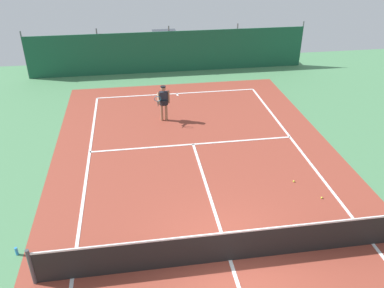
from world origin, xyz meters
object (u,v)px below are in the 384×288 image
tennis_ball_midcourt (322,198)px  water_bottle (17,251)px  tennis_net (231,246)px  parked_car (165,46)px  tennis_ball_near_player (294,181)px  tennis_player (163,101)px

tennis_ball_midcourt → water_bottle: water_bottle is taller
tennis_net → parked_car: 18.18m
tennis_net → parked_car: bearing=90.0°
tennis_net → water_bottle: (-5.68, 1.09, -0.39)m
tennis_net → tennis_ball_midcourt: (3.60, 2.20, -0.48)m
tennis_ball_near_player → water_bottle: bearing=-166.2°
tennis_player → water_bottle: size_ratio=6.83×
tennis_player → tennis_ball_midcourt: size_ratio=24.85×
tennis_ball_near_player → parked_car: bearing=101.5°
tennis_ball_near_player → tennis_ball_midcourt: bearing=-62.0°
tennis_player → tennis_ball_midcourt: tennis_player is taller
tennis_net → water_bottle: tennis_net is taller
tennis_ball_midcourt → water_bottle: bearing=-173.2°
tennis_player → tennis_ball_near_player: tennis_player is taller
tennis_ball_midcourt → water_bottle: (-9.27, -1.11, 0.09)m
tennis_ball_near_player → tennis_ball_midcourt: same height
tennis_player → tennis_ball_midcourt: bearing=125.1°
tennis_net → tennis_ball_near_player: tennis_net is taller
tennis_ball_near_player → water_bottle: 8.98m
tennis_ball_near_player → parked_car: (-3.04, 14.95, 0.81)m
tennis_ball_near_player → tennis_ball_midcourt: 1.17m
tennis_player → parked_car: bearing=-95.3°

